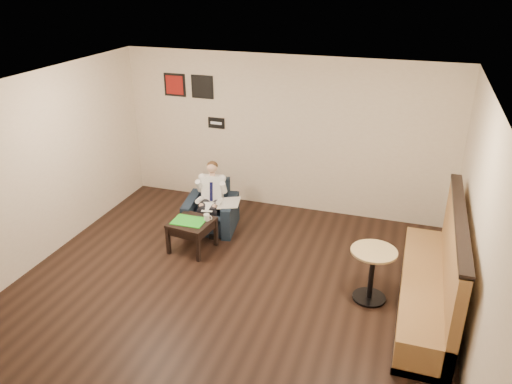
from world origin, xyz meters
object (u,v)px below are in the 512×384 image
(armchair, at_px, (211,207))
(smartphone, at_px, (200,217))
(coffee_mug, at_px, (207,217))
(seated_man, at_px, (209,202))
(green_folder, at_px, (189,221))
(side_table, at_px, (192,235))
(cafe_table, at_px, (371,275))
(banquette, at_px, (430,263))

(armchair, height_order, smartphone, armchair)
(coffee_mug, bearing_deg, seated_man, 109.46)
(green_folder, xyz_separation_m, coffee_mug, (0.25, 0.13, 0.05))
(armchair, bearing_deg, seated_man, -90.00)
(armchair, distance_m, side_table, 0.77)
(armchair, relative_size, cafe_table, 1.10)
(cafe_table, bearing_deg, armchair, 156.90)
(coffee_mug, relative_size, banquette, 0.04)
(coffee_mug, bearing_deg, green_folder, -153.39)
(coffee_mug, xyz_separation_m, banquette, (3.32, -0.55, 0.14))
(banquette, relative_size, cafe_table, 3.59)
(armchair, relative_size, side_table, 1.36)
(green_folder, bearing_deg, smartphone, 58.95)
(side_table, distance_m, cafe_table, 2.87)
(armchair, height_order, banquette, banquette)
(smartphone, xyz_separation_m, cafe_table, (2.75, -0.62, -0.13))
(side_table, height_order, coffee_mug, coffee_mug)
(armchair, xyz_separation_m, side_table, (-0.01, -0.75, -0.15))
(armchair, bearing_deg, green_folder, -102.53)
(seated_man, height_order, coffee_mug, seated_man)
(coffee_mug, bearing_deg, cafe_table, -12.09)
(seated_man, relative_size, cafe_table, 1.45)
(seated_man, height_order, smartphone, seated_man)
(green_folder, relative_size, cafe_table, 0.66)
(seated_man, bearing_deg, smartphone, -93.01)
(armchair, relative_size, seated_man, 0.75)
(seated_man, distance_m, smartphone, 0.48)
(coffee_mug, height_order, banquette, banquette)
(green_folder, distance_m, cafe_table, 2.90)
(banquette, bearing_deg, side_table, 172.90)
(smartphone, bearing_deg, banquette, 7.08)
(green_folder, height_order, coffee_mug, coffee_mug)
(armchair, distance_m, green_folder, 0.78)
(smartphone, relative_size, cafe_table, 0.21)
(side_table, bearing_deg, banquette, -7.10)
(green_folder, height_order, cafe_table, cafe_table)
(side_table, xyz_separation_m, banquette, (3.53, -0.44, 0.45))
(side_table, relative_size, cafe_table, 0.81)
(coffee_mug, distance_m, banquette, 3.36)
(armchair, distance_m, seated_man, 0.18)
(seated_man, bearing_deg, green_folder, -104.48)
(green_folder, bearing_deg, armchair, 86.80)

